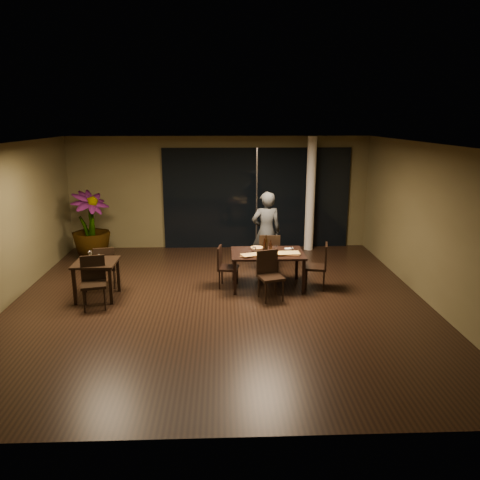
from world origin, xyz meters
name	(u,v)px	position (x,y,z in m)	size (l,w,h in m)	color
ground	(220,301)	(0.00, 0.00, 0.00)	(8.00, 8.00, 0.00)	black
wall_back	(219,193)	(0.00, 4.05, 1.50)	(8.00, 0.10, 3.00)	#4A4427
wall_front	(217,315)	(0.00, -4.05, 1.50)	(8.00, 0.10, 3.00)	#4A4427
wall_right	(433,224)	(4.05, 0.00, 1.50)	(0.10, 8.00, 3.00)	#4A4427
ceiling	(218,143)	(0.00, 0.00, 3.02)	(8.00, 8.00, 0.04)	silver
window_panel	(257,198)	(1.00, 3.96, 1.35)	(5.00, 0.06, 2.70)	black
column	(310,194)	(2.40, 3.65, 1.50)	(0.24, 0.24, 3.00)	silver
main_table	(267,256)	(1.00, 0.80, 0.68)	(1.50, 1.00, 0.75)	black
side_table	(96,268)	(-2.40, 0.30, 0.62)	(0.80, 0.80, 0.75)	black
chair_main_far	(270,253)	(1.11, 1.43, 0.55)	(0.50, 0.50, 0.98)	black
chair_main_near	(269,272)	(0.98, 0.16, 0.53)	(0.55, 0.55, 0.95)	black
chair_main_left	(225,264)	(0.11, 0.83, 0.49)	(0.46, 0.46, 0.87)	black
chair_main_right	(320,264)	(2.08, 0.66, 0.53)	(0.53, 0.53, 0.96)	black
chair_side_far	(105,265)	(-2.37, 0.85, 0.50)	(0.48, 0.48, 0.90)	black
chair_side_near	(94,279)	(-2.35, -0.13, 0.54)	(0.54, 0.54, 0.96)	black
diner	(266,232)	(1.07, 1.87, 0.93)	(0.63, 0.42, 1.86)	#2B2E30
potted_plant	(90,226)	(-3.21, 2.96, 0.86)	(0.93, 0.93, 1.71)	#1D4918
pizza_board_left	(253,256)	(0.69, 0.55, 0.76)	(0.54, 0.27, 0.01)	#4C2E18
pizza_board_right	(286,254)	(1.36, 0.64, 0.76)	(0.57, 0.28, 0.01)	#412515
oblong_pizza_left	(253,255)	(0.69, 0.55, 0.77)	(0.47, 0.22, 0.02)	maroon
oblong_pizza_right	(286,253)	(1.36, 0.64, 0.77)	(0.55, 0.25, 0.02)	maroon
round_pizza	(257,248)	(0.81, 1.14, 0.76)	(0.27, 0.27, 0.01)	#AA3712
bottle_a	(264,245)	(0.94, 0.85, 0.90)	(0.06, 0.06, 0.29)	black
bottle_b	(271,246)	(1.06, 0.79, 0.89)	(0.06, 0.06, 0.27)	black
bottle_c	(266,243)	(0.98, 0.90, 0.92)	(0.08, 0.08, 0.35)	black
tumbler_left	(254,249)	(0.73, 0.88, 0.80)	(0.08, 0.08, 0.10)	white
tumbler_right	(276,248)	(1.19, 0.97, 0.79)	(0.08, 0.08, 0.09)	white
napkin_near	(295,253)	(1.55, 0.68, 0.76)	(0.18, 0.10, 0.01)	white
napkin_far	(289,249)	(1.48, 1.05, 0.76)	(0.18, 0.10, 0.01)	white
wine_glass_a	(90,256)	(-2.52, 0.37, 0.85)	(0.09, 0.09, 0.19)	white
wine_glass_b	(99,259)	(-2.31, 0.22, 0.83)	(0.07, 0.07, 0.16)	white
side_napkin	(94,264)	(-2.37, 0.10, 0.76)	(0.18, 0.11, 0.01)	white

